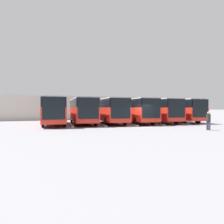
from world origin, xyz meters
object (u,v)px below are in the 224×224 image
object	(u,v)px
bus_0	(177,110)
bus_5	(54,110)
bus_4	(82,110)
pedestrian	(208,120)
bus_1	(157,110)
bus_3	(109,110)
bus_2	(135,110)

from	to	relation	value
bus_0	bus_5	xyz separation A→B (m)	(18.16, -0.15, 0.00)
bus_4	pedestrian	bearing A→B (deg)	134.00
bus_0	bus_1	bearing A→B (deg)	5.80
bus_4	bus_5	size ratio (longest dim) A/B	1.00
bus_0	bus_1	xyz separation A→B (m)	(3.63, 0.03, 0.00)
bus_4	bus_3	bearing A→B (deg)	-178.81
bus_2	bus_3	distance (m)	3.66
bus_0	bus_3	world-z (taller)	same
bus_0	bus_3	size ratio (longest dim) A/B	1.00
bus_3	bus_0	bearing A→B (deg)	-175.86
bus_0	bus_2	world-z (taller)	same
bus_5	bus_0	bearing A→B (deg)	-175.19
bus_1	pedestrian	xyz separation A→B (m)	(1.33, 11.43, -0.92)
bus_2	bus_5	size ratio (longest dim) A/B	1.00
bus_0	bus_4	size ratio (longest dim) A/B	1.00
bus_2	pedestrian	size ratio (longest dim) A/B	6.32
bus_0	bus_1	size ratio (longest dim) A/B	1.00
bus_2	pedestrian	xyz separation A→B (m)	(-2.30, 11.23, -0.92)
bus_1	bus_5	size ratio (longest dim) A/B	1.00
pedestrian	bus_1	bearing A→B (deg)	165.96
bus_2	bus_4	distance (m)	7.30
bus_3	bus_4	size ratio (longest dim) A/B	1.00
bus_1	bus_2	distance (m)	3.64
bus_0	bus_4	xyz separation A→B (m)	(14.53, -0.47, 0.00)
bus_1	bus_4	size ratio (longest dim) A/B	1.00
bus_2	bus_5	distance (m)	10.91
bus_0	pedestrian	bearing A→B (deg)	71.86
bus_5	pedestrian	xyz separation A→B (m)	(-13.20, 11.61, -0.92)
bus_1	pedestrian	bearing A→B (deg)	88.64
bus_1	bus_2	xyz separation A→B (m)	(3.63, 0.19, 0.00)
bus_0	bus_1	distance (m)	3.63
bus_0	bus_3	xyz separation A→B (m)	(10.90, -0.21, 0.00)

